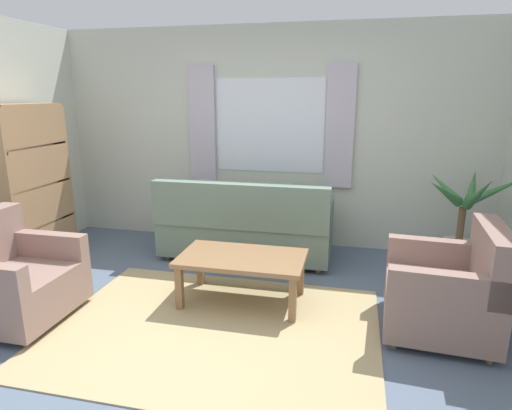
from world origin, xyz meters
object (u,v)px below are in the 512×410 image
at_px(coffee_table, 242,262).
at_px(armchair_right, 449,291).
at_px(couch, 245,227).
at_px(bookshelf, 36,183).
at_px(armchair_left, 10,279).
at_px(potted_plant, 462,228).

bearing_deg(coffee_table, armchair_right, -4.72).
xyz_separation_m(couch, bookshelf, (-2.21, -0.55, 0.52)).
bearing_deg(armchair_right, armchair_left, -76.67).
height_order(couch, armchair_left, couch).
bearing_deg(potted_plant, armchair_right, -105.29).
distance_m(couch, bookshelf, 2.33).
relative_size(armchair_right, potted_plant, 0.79).
height_order(armchair_left, armchair_right, same).
xyz_separation_m(armchair_left, potted_plant, (3.81, 1.87, 0.12)).
height_order(armchair_right, bookshelf, bookshelf).
relative_size(armchair_right, bookshelf, 0.52).
bearing_deg(armchair_right, potted_plant, 168.73).
xyz_separation_m(armchair_right, potted_plant, (0.36, 1.30, 0.12)).
bearing_deg(couch, armchair_right, 148.15).
distance_m(armchair_left, armchair_right, 3.50).
xyz_separation_m(armchair_right, coffee_table, (-1.68, 0.14, 0.03)).
bearing_deg(potted_plant, armchair_left, -153.92).
bearing_deg(bookshelf, armchair_right, 81.19).
relative_size(armchair_right, coffee_table, 0.81).
distance_m(couch, armchair_right, 2.26).
bearing_deg(couch, bookshelf, 14.07).
height_order(armchair_left, coffee_table, armchair_left).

